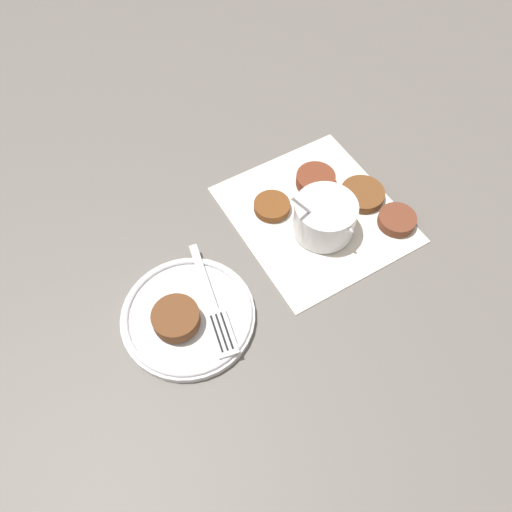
# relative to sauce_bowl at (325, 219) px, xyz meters

# --- Properties ---
(ground_plane) EXTENTS (4.00, 4.00, 0.00)m
(ground_plane) POSITION_rel_sauce_bowl_xyz_m (-0.04, 0.04, -0.03)
(ground_plane) COLOR #605B56
(napkin) EXTENTS (0.31, 0.29, 0.00)m
(napkin) POSITION_rel_sauce_bowl_xyz_m (-0.03, 0.01, -0.03)
(napkin) COLOR silver
(napkin) RESTS_ON ground_plane
(sauce_bowl) EXTENTS (0.10, 0.11, 0.11)m
(sauce_bowl) POSITION_rel_sauce_bowl_xyz_m (0.00, 0.00, 0.00)
(sauce_bowl) COLOR silver
(sauce_bowl) RESTS_ON napkin
(fritter_0) EXTENTS (0.06, 0.06, 0.02)m
(fritter_0) POSITION_rel_sauce_bowl_xyz_m (0.07, 0.10, -0.02)
(fritter_0) COLOR brown
(fritter_0) RESTS_ON napkin
(fritter_1) EXTENTS (0.07, 0.07, 0.01)m
(fritter_1) POSITION_rel_sauce_bowl_xyz_m (-0.01, 0.10, -0.02)
(fritter_1) COLOR brown
(fritter_1) RESTS_ON napkin
(fritter_2) EXTENTS (0.06, 0.06, 0.02)m
(fritter_2) POSITION_rel_sauce_bowl_xyz_m (-0.08, 0.06, -0.02)
(fritter_2) COLOR brown
(fritter_2) RESTS_ON napkin
(fritter_3) EXTENTS (0.06, 0.06, 0.01)m
(fritter_3) POSITION_rel_sauce_bowl_xyz_m (-0.08, -0.03, -0.02)
(fritter_3) COLOR brown
(fritter_3) RESTS_ON napkin
(serving_plate) EXTENTS (0.19, 0.19, 0.02)m
(serving_plate) POSITION_rel_sauce_bowl_xyz_m (-0.01, -0.25, -0.02)
(serving_plate) COLOR silver
(serving_plate) RESTS_ON ground_plane
(fritter_on_plate) EXTENTS (0.07, 0.07, 0.02)m
(fritter_on_plate) POSITION_rel_sauce_bowl_xyz_m (-0.01, -0.27, -0.00)
(fritter_on_plate) COLOR brown
(fritter_on_plate) RESTS_ON serving_plate
(fork) EXTENTS (0.18, 0.09, 0.00)m
(fork) POSITION_rel_sauce_bowl_xyz_m (0.01, -0.22, -0.01)
(fork) COLOR silver
(fork) RESTS_ON serving_plate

